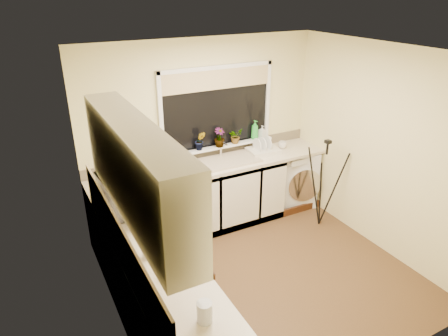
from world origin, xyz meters
TOP-DOWN VIEW (x-y plane):
  - floor at (0.00, 0.00)m, footprint 3.20×3.20m
  - ceiling at (0.00, 0.00)m, footprint 3.20×3.20m
  - wall_back at (0.00, 1.50)m, footprint 3.20×0.00m
  - wall_front at (0.00, -1.50)m, footprint 3.20×0.00m
  - wall_left at (-1.60, 0.00)m, footprint 0.00×3.00m
  - wall_right at (1.60, 0.00)m, footprint 0.00×3.00m
  - base_cabinet_back at (-0.33, 1.20)m, footprint 2.55×0.60m
  - base_cabinet_left at (-1.30, -0.30)m, footprint 0.54×2.40m
  - worktop_back at (0.00, 1.20)m, footprint 3.20×0.60m
  - worktop_left at (-1.30, -0.30)m, footprint 0.60×2.40m
  - upper_cabinet at (-1.44, -0.45)m, footprint 0.28×1.90m
  - splashback_left at (-1.59, -0.30)m, footprint 0.02×2.40m
  - splashback_back at (0.00, 1.49)m, footprint 3.20×0.02m
  - window_glass at (0.20, 1.49)m, footprint 1.50×0.02m
  - window_blind at (0.20, 1.46)m, footprint 1.50×0.02m
  - windowsill at (0.20, 1.43)m, footprint 1.60×0.14m
  - sink at (0.20, 1.20)m, footprint 0.82×0.46m
  - faucet at (0.20, 1.38)m, footprint 0.03×0.03m
  - washing_machine at (1.31, 1.24)m, footprint 0.73×0.72m
  - laptop at (-0.59, 1.19)m, footprint 0.42×0.40m
  - kettle at (-1.25, 0.21)m, footprint 0.18×0.18m
  - dish_rack at (0.78, 1.23)m, footprint 0.45×0.35m
  - tripod at (1.28, 0.53)m, footprint 0.80×0.80m
  - glass_jug at (-1.25, -1.16)m, footprint 0.11×0.11m
  - steel_jar at (-1.38, -0.29)m, footprint 0.08×0.08m
  - microwave at (-1.31, 0.64)m, footprint 0.45×0.63m
  - plant_b at (-0.09, 1.40)m, footprint 0.17×0.15m
  - plant_c at (0.18, 1.39)m, footprint 0.16×0.16m
  - plant_d at (0.44, 1.40)m, footprint 0.22×0.21m
  - soap_bottle_green at (0.76, 1.43)m, footprint 0.12×0.12m
  - soap_bottle_clear at (0.87, 1.42)m, footprint 0.10×0.10m
  - cup_back at (1.12, 1.26)m, footprint 0.15×0.15m
  - cup_left at (-1.29, -0.58)m, footprint 0.12×0.12m

SIDE VIEW (x-z plane):
  - floor at x=0.00m, z-range 0.00..0.00m
  - washing_machine at x=1.31m, z-range 0.00..0.85m
  - base_cabinet_back at x=-0.33m, z-range 0.00..0.86m
  - base_cabinet_left at x=-1.30m, z-range 0.00..0.86m
  - tripod at x=1.28m, z-range 0.00..1.23m
  - worktop_back at x=0.00m, z-range 0.86..0.90m
  - worktop_left at x=-1.30m, z-range 0.86..0.90m
  - sink at x=0.20m, z-range 0.90..0.93m
  - dish_rack at x=0.78m, z-range 0.90..0.96m
  - cup_left at x=-1.29m, z-range 0.90..0.99m
  - cup_back at x=1.12m, z-range 0.90..1.00m
  - steel_jar at x=-1.38m, z-range 0.90..1.01m
  - laptop at x=-0.59m, z-range 0.84..1.09m
  - splashback_back at x=0.00m, z-range 0.90..1.04m
  - glass_jug at x=-1.25m, z-range 0.90..1.06m
  - kettle at x=-1.25m, z-range 0.90..1.14m
  - faucet at x=0.20m, z-range 0.90..1.14m
  - windowsill at x=0.20m, z-range 1.02..1.05m
  - microwave at x=-1.31m, z-range 0.90..1.24m
  - splashback_left at x=-1.59m, z-range 0.90..1.35m
  - soap_bottle_clear at x=0.87m, z-range 1.05..1.22m
  - plant_d at x=0.44m, z-range 1.05..1.25m
  - plant_b at x=-0.09m, z-range 1.05..1.30m
  - plant_c at x=0.18m, z-range 1.05..1.30m
  - soap_bottle_green at x=0.76m, z-range 1.05..1.31m
  - wall_back at x=0.00m, z-range -0.38..2.83m
  - wall_front at x=0.00m, z-range -0.38..2.83m
  - wall_left at x=-1.60m, z-range -0.27..2.73m
  - wall_right at x=1.60m, z-range -0.27..2.73m
  - window_glass at x=0.20m, z-range 1.05..2.05m
  - upper_cabinet at x=-1.44m, z-range 1.45..2.15m
  - window_blind at x=0.20m, z-range 1.80..2.05m
  - ceiling at x=0.00m, z-range 2.45..2.45m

